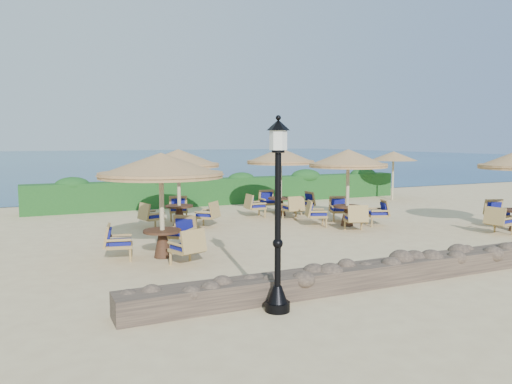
% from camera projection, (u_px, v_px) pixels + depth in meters
% --- Properties ---
extents(ground, '(120.00, 120.00, 0.00)m').
position_uv_depth(ground, '(312.00, 228.00, 16.84)').
color(ground, '#D8BF89').
rests_on(ground, ground).
extents(sea, '(160.00, 160.00, 0.00)m').
position_uv_depth(sea, '(85.00, 158.00, 80.03)').
color(sea, navy).
rests_on(sea, ground).
extents(hedge, '(18.00, 0.90, 1.20)m').
position_uv_depth(hedge, '(232.00, 191.00, 23.27)').
color(hedge, '#154218').
rests_on(hedge, ground).
extents(stone_wall, '(15.00, 0.65, 0.44)m').
position_uv_depth(stone_wall, '(455.00, 263.00, 11.22)').
color(stone_wall, brown).
rests_on(stone_wall, ground).
extents(lamp_post, '(0.44, 0.44, 3.31)m').
position_uv_depth(lamp_post, '(278.00, 223.00, 8.53)').
color(lamp_post, black).
rests_on(lamp_post, ground).
extents(extra_parasol, '(2.30, 2.30, 2.41)m').
position_uv_depth(extra_parasol, '(393.00, 156.00, 24.56)').
color(extra_parasol, '#C2B389').
rests_on(extra_parasol, ground).
extents(cafe_set_0, '(3.15, 3.15, 2.65)m').
position_uv_depth(cafe_set_0, '(161.00, 180.00, 12.44)').
color(cafe_set_0, '#C2B389').
rests_on(cafe_set_0, ground).
extents(cafe_set_1, '(2.87, 2.87, 2.65)m').
position_uv_depth(cafe_set_1, '(348.00, 174.00, 17.10)').
color(cafe_set_1, '#C2B389').
rests_on(cafe_set_1, ground).
extents(cafe_set_3, '(2.86, 2.86, 2.65)m').
position_uv_depth(cafe_set_3, '(179.00, 170.00, 17.15)').
color(cafe_set_3, '#C2B389').
rests_on(cafe_set_3, ground).
extents(cafe_set_4, '(2.81, 2.81, 2.65)m').
position_uv_depth(cafe_set_4, '(280.00, 170.00, 19.48)').
color(cafe_set_4, '#C2B389').
rests_on(cafe_set_4, ground).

